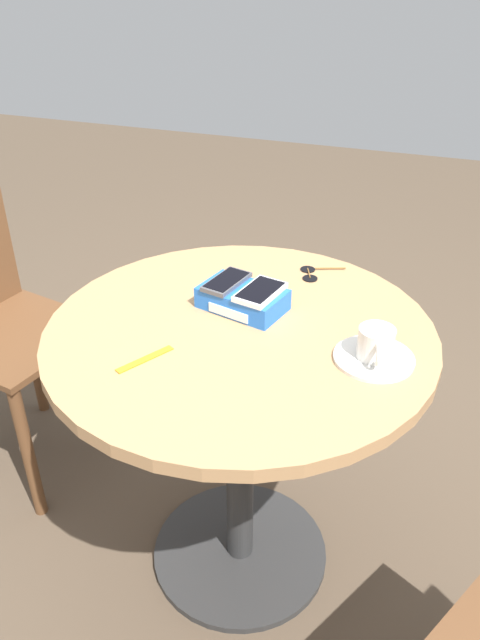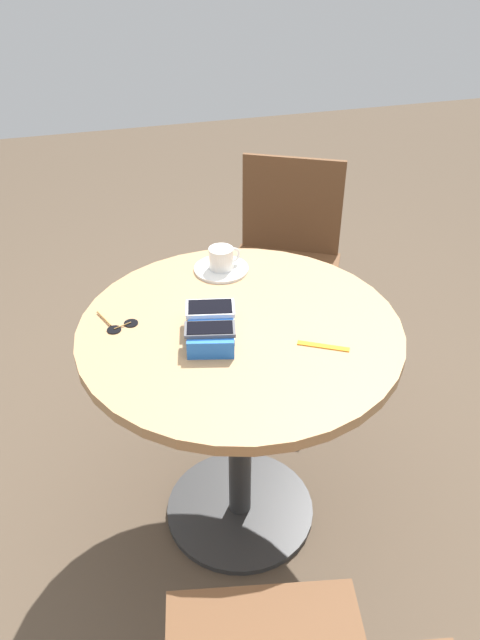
{
  "view_description": "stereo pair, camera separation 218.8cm",
  "coord_description": "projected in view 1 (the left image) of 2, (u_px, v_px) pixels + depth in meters",
  "views": [
    {
      "loc": [
        0.38,
        -1.07,
        1.46
      ],
      "look_at": [
        0.0,
        0.0,
        0.76
      ],
      "focal_mm": 35.0,
      "sensor_mm": 36.0,
      "label": 1
    },
    {
      "loc": [
        -1.27,
        0.35,
        1.68
      ],
      "look_at": [
        0.0,
        0.0,
        0.76
      ],
      "focal_mm": 35.0,
      "sensor_mm": 36.0,
      "label": 2
    }
  ],
  "objects": [
    {
      "name": "sunglasses",
      "position": [
        312.0,
        273.0,
        1.56
      ],
      "size": [
        0.11,
        0.1,
        0.01
      ],
      "color": "black",
      "rests_on": "round_table"
    },
    {
      "name": "phone_gray",
      "position": [
        227.0,
        281.0,
        1.41
      ],
      "size": [
        0.09,
        0.13,
        0.01
      ],
      "color": "#515156",
      "rests_on": "phone_box"
    },
    {
      "name": "phone_white",
      "position": [
        260.0,
        292.0,
        1.37
      ],
      "size": [
        0.1,
        0.14,
        0.01
      ],
      "color": "silver",
      "rests_on": "phone_box"
    },
    {
      "name": "round_table",
      "position": [
        240.0,
        389.0,
        1.43
      ],
      "size": [
        0.85,
        0.85,
        0.74
      ],
      "color": "#2D2D2D",
      "rests_on": "ground_plane"
    },
    {
      "name": "coffee_cup",
      "position": [
        376.0,
        343.0,
        1.22
      ],
      "size": [
        0.07,
        0.1,
        0.06
      ],
      "color": "silver",
      "rests_on": "saucer"
    },
    {
      "name": "ground_plane",
      "position": [
        240.0,
        553.0,
        1.73
      ],
      "size": [
        8.0,
        8.0,
        0.0
      ],
      "primitive_type": "plane",
      "color": "brown"
    },
    {
      "name": "phone_box",
      "position": [
        242.0,
        299.0,
        1.41
      ],
      "size": [
        0.21,
        0.16,
        0.05
      ],
      "color": "blue",
      "rests_on": "round_table"
    },
    {
      "name": "saucer",
      "position": [
        374.0,
        358.0,
        1.24
      ],
      "size": [
        0.16,
        0.16,
        0.01
      ],
      "primitive_type": "cylinder",
      "color": "silver",
      "rests_on": "round_table"
    },
    {
      "name": "lanyard_strap",
      "position": [
        145.0,
        359.0,
        1.24
      ],
      "size": [
        0.08,
        0.12,
        0.0
      ],
      "primitive_type": "cube",
      "rotation": [
        0.0,
        0.0,
        1.06
      ],
      "color": "orange",
      "rests_on": "round_table"
    }
  ]
}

